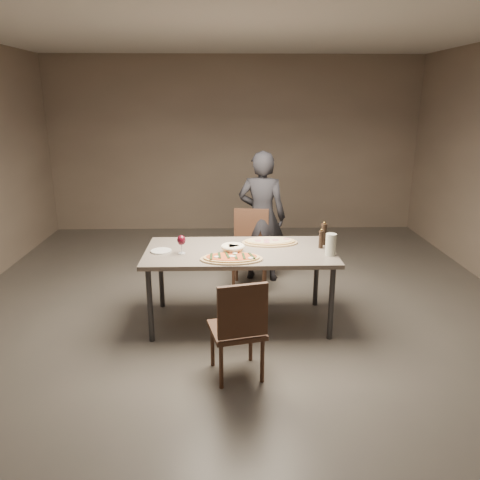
{
  "coord_description": "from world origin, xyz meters",
  "views": [
    {
      "loc": [
        -0.11,
        -4.24,
        2.14
      ],
      "look_at": [
        0.0,
        0.0,
        0.85
      ],
      "focal_mm": 35.0,
      "sensor_mm": 36.0,
      "label": 1
    }
  ],
  "objects_px": {
    "carafe": "(331,245)",
    "diner": "(262,217)",
    "dining_table": "(240,256)",
    "chair_near": "(239,325)",
    "bread_basket": "(233,248)",
    "chair_far": "(250,244)",
    "ham_pizza": "(270,242)",
    "zucchini_pizza": "(232,258)",
    "pepper_mill_left": "(321,239)"
  },
  "relations": [
    {
      "from": "dining_table",
      "to": "pepper_mill_left",
      "type": "height_order",
      "value": "pepper_mill_left"
    },
    {
      "from": "zucchini_pizza",
      "to": "ham_pizza",
      "type": "xyz_separation_m",
      "value": [
        0.39,
        0.49,
        -0.0
      ]
    },
    {
      "from": "ham_pizza",
      "to": "diner",
      "type": "bearing_deg",
      "value": 93.42
    },
    {
      "from": "chair_far",
      "to": "zucchini_pizza",
      "type": "bearing_deg",
      "value": 86.65
    },
    {
      "from": "pepper_mill_left",
      "to": "chair_near",
      "type": "distance_m",
      "value": 1.37
    },
    {
      "from": "carafe",
      "to": "diner",
      "type": "relative_size",
      "value": 0.13
    },
    {
      "from": "dining_table",
      "to": "chair_near",
      "type": "distance_m",
      "value": 1.03
    },
    {
      "from": "dining_table",
      "to": "chair_near",
      "type": "bearing_deg",
      "value": -91.91
    },
    {
      "from": "pepper_mill_left",
      "to": "chair_far",
      "type": "relative_size",
      "value": 0.21
    },
    {
      "from": "dining_table",
      "to": "carafe",
      "type": "height_order",
      "value": "carafe"
    },
    {
      "from": "diner",
      "to": "chair_near",
      "type": "bearing_deg",
      "value": 95.22
    },
    {
      "from": "carafe",
      "to": "diner",
      "type": "xyz_separation_m",
      "value": [
        -0.54,
        1.34,
        -0.07
      ]
    },
    {
      "from": "ham_pizza",
      "to": "pepper_mill_left",
      "type": "xyz_separation_m",
      "value": [
        0.48,
        -0.17,
        0.07
      ]
    },
    {
      "from": "pepper_mill_left",
      "to": "carafe",
      "type": "relative_size",
      "value": 0.93
    },
    {
      "from": "dining_table",
      "to": "chair_far",
      "type": "xyz_separation_m",
      "value": [
        0.15,
        0.98,
        -0.19
      ]
    },
    {
      "from": "pepper_mill_left",
      "to": "diner",
      "type": "xyz_separation_m",
      "value": [
        -0.49,
        1.13,
        -0.06
      ]
    },
    {
      "from": "ham_pizza",
      "to": "chair_near",
      "type": "relative_size",
      "value": 0.66
    },
    {
      "from": "pepper_mill_left",
      "to": "diner",
      "type": "distance_m",
      "value": 1.23
    },
    {
      "from": "chair_far",
      "to": "ham_pizza",
      "type": "bearing_deg",
      "value": 108.33
    },
    {
      "from": "bread_basket",
      "to": "pepper_mill_left",
      "type": "distance_m",
      "value": 0.86
    },
    {
      "from": "chair_near",
      "to": "pepper_mill_left",
      "type": "bearing_deg",
      "value": 38.67
    },
    {
      "from": "pepper_mill_left",
      "to": "carafe",
      "type": "height_order",
      "value": "carafe"
    },
    {
      "from": "chair_near",
      "to": "chair_far",
      "type": "bearing_deg",
      "value": 71.38
    },
    {
      "from": "bread_basket",
      "to": "chair_far",
      "type": "relative_size",
      "value": 0.25
    },
    {
      "from": "dining_table",
      "to": "ham_pizza",
      "type": "relative_size",
      "value": 3.23
    },
    {
      "from": "chair_far",
      "to": "diner",
      "type": "distance_m",
      "value": 0.37
    },
    {
      "from": "pepper_mill_left",
      "to": "chair_far",
      "type": "xyz_separation_m",
      "value": [
        -0.63,
        0.94,
        -0.34
      ]
    },
    {
      "from": "dining_table",
      "to": "carafe",
      "type": "distance_m",
      "value": 0.86
    },
    {
      "from": "bread_basket",
      "to": "carafe",
      "type": "height_order",
      "value": "carafe"
    },
    {
      "from": "dining_table",
      "to": "chair_far",
      "type": "bearing_deg",
      "value": 81.36
    },
    {
      "from": "zucchini_pizza",
      "to": "chair_far",
      "type": "xyz_separation_m",
      "value": [
        0.23,
        1.26,
        -0.26
      ]
    },
    {
      "from": "pepper_mill_left",
      "to": "bread_basket",
      "type": "bearing_deg",
      "value": -170.98
    },
    {
      "from": "dining_table",
      "to": "zucchini_pizza",
      "type": "relative_size",
      "value": 3.19
    },
    {
      "from": "diner",
      "to": "zucchini_pizza",
      "type": "bearing_deg",
      "value": 89.24
    },
    {
      "from": "bread_basket",
      "to": "chair_far",
      "type": "bearing_deg",
      "value": 78.53
    },
    {
      "from": "chair_near",
      "to": "carafe",
      "type": "bearing_deg",
      "value": 30.55
    },
    {
      "from": "zucchini_pizza",
      "to": "chair_far",
      "type": "distance_m",
      "value": 1.31
    },
    {
      "from": "chair_far",
      "to": "diner",
      "type": "xyz_separation_m",
      "value": [
        0.14,
        0.19,
        0.28
      ]
    },
    {
      "from": "zucchini_pizza",
      "to": "chair_far",
      "type": "bearing_deg",
      "value": 89.97
    },
    {
      "from": "dining_table",
      "to": "ham_pizza",
      "type": "distance_m",
      "value": 0.38
    },
    {
      "from": "bread_basket",
      "to": "chair_far",
      "type": "xyz_separation_m",
      "value": [
        0.22,
        1.08,
        -0.29
      ]
    },
    {
      "from": "bread_basket",
      "to": "pepper_mill_left",
      "type": "xyz_separation_m",
      "value": [
        0.85,
        0.14,
        0.04
      ]
    },
    {
      "from": "dining_table",
      "to": "carafe",
      "type": "xyz_separation_m",
      "value": [
        0.83,
        -0.17,
        0.16
      ]
    },
    {
      "from": "dining_table",
      "to": "chair_near",
      "type": "height_order",
      "value": "chair_near"
    },
    {
      "from": "ham_pizza",
      "to": "carafe",
      "type": "xyz_separation_m",
      "value": [
        0.53,
        -0.38,
        0.09
      ]
    },
    {
      "from": "diner",
      "to": "carafe",
      "type": "bearing_deg",
      "value": 125.55
    },
    {
      "from": "chair_far",
      "to": "carafe",
      "type": "bearing_deg",
      "value": 127.59
    },
    {
      "from": "diner",
      "to": "bread_basket",
      "type": "bearing_deg",
      "value": 87.8
    },
    {
      "from": "zucchini_pizza",
      "to": "pepper_mill_left",
      "type": "relative_size",
      "value": 2.98
    },
    {
      "from": "diner",
      "to": "chair_far",
      "type": "bearing_deg",
      "value": 66.53
    }
  ]
}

